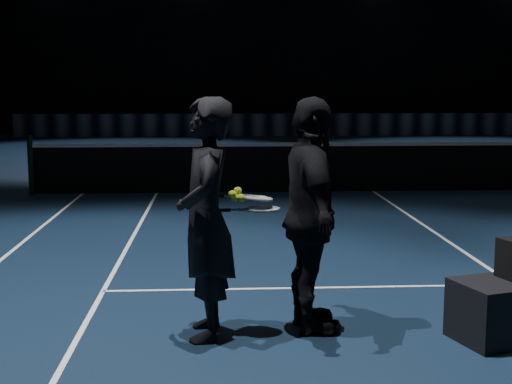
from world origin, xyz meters
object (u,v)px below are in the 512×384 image
player_b (311,216)px  racket_lower (262,209)px  tennis_balls (238,196)px  racket_upper (255,198)px  player_a (206,219)px

player_b → racket_lower: player_b is taller
racket_lower → tennis_balls: 0.22m
racket_lower → tennis_balls: tennis_balls is taller
racket_upper → tennis_balls: bearing=-170.4°
player_a → tennis_balls: (0.25, 0.03, 0.18)m
racket_upper → racket_lower: bearing=-42.7°
player_a → racket_upper: (0.39, 0.08, 0.15)m
player_a → player_b: (0.85, 0.09, 0.00)m
player_b → racket_upper: (-0.45, -0.01, 0.15)m
player_a → racket_upper: 0.43m
racket_lower → racket_upper: size_ratio=1.00×
player_a → player_b: size_ratio=1.00×
player_b → tennis_balls: player_b is taller
player_b → tennis_balls: 0.62m
player_b → racket_lower: (-0.40, -0.04, 0.07)m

